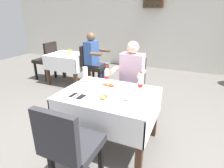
{
  "coord_description": "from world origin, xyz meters",
  "views": [
    {
      "loc": [
        1.02,
        -1.89,
        1.66
      ],
      "look_at": [
        0.13,
        0.12,
        0.81
      ],
      "focal_mm": 29.72,
      "sensor_mm": 36.0,
      "label": 1
    }
  ],
  "objects_px": {
    "plate_near_camera": "(104,98)",
    "background_table_tumbler": "(69,52)",
    "chair_far_diner_seat": "(130,84)",
    "seated_diner_far": "(131,77)",
    "chair_near_camera_side": "(70,145)",
    "background_chair_right": "(92,64)",
    "plate_far_diner": "(109,85)",
    "background_dining_table": "(68,62)",
    "napkin_cutlery_set": "(77,96)",
    "background_chair_left": "(47,59)",
    "cola_bottle_secondary": "(140,83)",
    "beer_glass_middle": "(85,74)",
    "wall_bottle_rack": "(154,0)",
    "cola_bottle_primary": "(107,75)",
    "background_patron": "(94,57)",
    "main_dining_table": "(109,105)",
    "beer_glass_left": "(127,93)"
  },
  "relations": [
    {
      "from": "beer_glass_middle",
      "to": "wall_bottle_rack",
      "type": "relative_size",
      "value": 0.4
    },
    {
      "from": "seated_diner_far",
      "to": "background_chair_left",
      "type": "xyz_separation_m",
      "value": [
        -2.57,
        0.95,
        -0.16
      ]
    },
    {
      "from": "seated_diner_far",
      "to": "background_chair_right",
      "type": "relative_size",
      "value": 1.3
    },
    {
      "from": "chair_far_diner_seat",
      "to": "seated_diner_far",
      "type": "distance_m",
      "value": 0.2
    },
    {
      "from": "main_dining_table",
      "to": "chair_near_camera_side",
      "type": "distance_m",
      "value": 0.83
    },
    {
      "from": "chair_near_camera_side",
      "to": "background_table_tumbler",
      "type": "distance_m",
      "value": 3.13
    },
    {
      "from": "background_dining_table",
      "to": "background_patron",
      "type": "distance_m",
      "value": 0.74
    },
    {
      "from": "beer_glass_middle",
      "to": "plate_near_camera",
      "type": "bearing_deg",
      "value": -39.21
    },
    {
      "from": "background_table_tumbler",
      "to": "background_patron",
      "type": "bearing_deg",
      "value": -2.18
    },
    {
      "from": "napkin_cutlery_set",
      "to": "plate_near_camera",
      "type": "bearing_deg",
      "value": 7.89
    },
    {
      "from": "plate_far_diner",
      "to": "background_dining_table",
      "type": "distance_m",
      "value": 2.33
    },
    {
      "from": "background_chair_left",
      "to": "background_patron",
      "type": "height_order",
      "value": "background_patron"
    },
    {
      "from": "seated_diner_far",
      "to": "wall_bottle_rack",
      "type": "bearing_deg",
      "value": 97.36
    },
    {
      "from": "plate_near_camera",
      "to": "background_chair_left",
      "type": "xyz_separation_m",
      "value": [
        -2.56,
        1.87,
        -0.19
      ]
    },
    {
      "from": "chair_near_camera_side",
      "to": "background_table_tumbler",
      "type": "relative_size",
      "value": 8.82
    },
    {
      "from": "plate_near_camera",
      "to": "background_table_tumbler",
      "type": "height_order",
      "value": "background_table_tumbler"
    },
    {
      "from": "background_chair_right",
      "to": "background_table_tumbler",
      "type": "height_order",
      "value": "background_chair_right"
    },
    {
      "from": "main_dining_table",
      "to": "wall_bottle_rack",
      "type": "xyz_separation_m",
      "value": [
        -0.35,
        3.79,
        1.42
      ]
    },
    {
      "from": "seated_diner_far",
      "to": "background_table_tumbler",
      "type": "relative_size",
      "value": 11.45
    },
    {
      "from": "beer_glass_left",
      "to": "cola_bottle_secondary",
      "type": "xyz_separation_m",
      "value": [
        0.06,
        0.32,
        0.01
      ]
    },
    {
      "from": "chair_far_diner_seat",
      "to": "background_chair_left",
      "type": "bearing_deg",
      "value": 161.64
    },
    {
      "from": "beer_glass_left",
      "to": "background_chair_left",
      "type": "bearing_deg",
      "value": 147.34
    },
    {
      "from": "background_table_tumbler",
      "to": "background_chair_left",
      "type": "bearing_deg",
      "value": -177.92
    },
    {
      "from": "cola_bottle_primary",
      "to": "napkin_cutlery_set",
      "type": "relative_size",
      "value": 1.28
    },
    {
      "from": "chair_far_diner_seat",
      "to": "wall_bottle_rack",
      "type": "xyz_separation_m",
      "value": [
        -0.35,
        2.96,
        1.43
      ]
    },
    {
      "from": "chair_far_diner_seat",
      "to": "plate_far_diner",
      "type": "height_order",
      "value": "chair_far_diner_seat"
    },
    {
      "from": "background_chair_right",
      "to": "chair_far_diner_seat",
      "type": "bearing_deg",
      "value": -35.12
    },
    {
      "from": "beer_glass_left",
      "to": "cola_bottle_secondary",
      "type": "distance_m",
      "value": 0.33
    },
    {
      "from": "cola_bottle_secondary",
      "to": "background_chair_left",
      "type": "xyz_separation_m",
      "value": [
        -2.87,
        1.48,
        -0.29
      ]
    },
    {
      "from": "cola_bottle_primary",
      "to": "background_dining_table",
      "type": "distance_m",
      "value": 2.17
    },
    {
      "from": "cola_bottle_primary",
      "to": "background_chair_right",
      "type": "bearing_deg",
      "value": 126.84
    },
    {
      "from": "chair_far_diner_seat",
      "to": "napkin_cutlery_set",
      "type": "distance_m",
      "value": 1.13
    },
    {
      "from": "chair_near_camera_side",
      "to": "seated_diner_far",
      "type": "xyz_separation_m",
      "value": [
        0.04,
        1.56,
        0.16
      ]
    },
    {
      "from": "background_table_tumbler",
      "to": "plate_far_diner",
      "type": "bearing_deg",
      "value": -40.96
    },
    {
      "from": "chair_near_camera_side",
      "to": "napkin_cutlery_set",
      "type": "bearing_deg",
      "value": 116.75
    },
    {
      "from": "plate_near_camera",
      "to": "chair_near_camera_side",
      "type": "bearing_deg",
      "value": -93.26
    },
    {
      "from": "main_dining_table",
      "to": "chair_far_diner_seat",
      "type": "bearing_deg",
      "value": 90.0
    },
    {
      "from": "background_chair_left",
      "to": "background_chair_right",
      "type": "height_order",
      "value": "same"
    },
    {
      "from": "napkin_cutlery_set",
      "to": "background_dining_table",
      "type": "xyz_separation_m",
      "value": [
        -1.56,
        1.92,
        -0.19
      ]
    },
    {
      "from": "napkin_cutlery_set",
      "to": "background_dining_table",
      "type": "relative_size",
      "value": 0.21
    },
    {
      "from": "cola_bottle_primary",
      "to": "napkin_cutlery_set",
      "type": "distance_m",
      "value": 0.59
    },
    {
      "from": "background_chair_right",
      "to": "background_patron",
      "type": "xyz_separation_m",
      "value": [
        0.05,
        0.0,
        0.16
      ]
    },
    {
      "from": "plate_near_camera",
      "to": "background_chair_left",
      "type": "distance_m",
      "value": 3.18
    },
    {
      "from": "chair_near_camera_side",
      "to": "seated_diner_far",
      "type": "height_order",
      "value": "seated_diner_far"
    },
    {
      "from": "chair_near_camera_side",
      "to": "cola_bottle_primary",
      "type": "bearing_deg",
      "value": 98.97
    },
    {
      "from": "seated_diner_far",
      "to": "beer_glass_middle",
      "type": "bearing_deg",
      "value": -133.41
    },
    {
      "from": "cola_bottle_primary",
      "to": "background_chair_left",
      "type": "distance_m",
      "value": 2.72
    },
    {
      "from": "chair_near_camera_side",
      "to": "cola_bottle_primary",
      "type": "distance_m",
      "value": 1.21
    },
    {
      "from": "cola_bottle_secondary",
      "to": "background_table_tumbler",
      "type": "relative_size",
      "value": 2.39
    },
    {
      "from": "background_chair_right",
      "to": "background_table_tumbler",
      "type": "distance_m",
      "value": 0.67
    }
  ]
}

